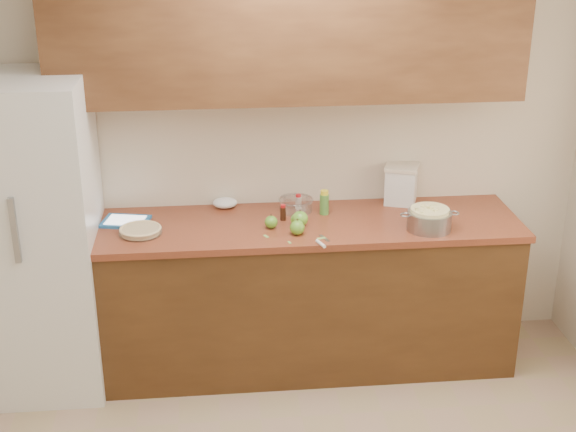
{
  "coord_description": "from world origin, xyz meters",
  "views": [
    {
      "loc": [
        -0.44,
        -2.74,
        2.69
      ],
      "look_at": [
        -0.02,
        1.43,
        0.98
      ],
      "focal_mm": 50.0,
      "sensor_mm": 36.0,
      "label": 1
    }
  ],
  "objects": [
    {
      "name": "mixing_bowl",
      "position": [
        0.05,
        1.65,
        0.96
      ],
      "size": [
        0.21,
        0.21,
        0.08
      ],
      "rotation": [
        0.0,
        0.0,
        0.1
      ],
      "color": "silver",
      "rests_on": "counter_run"
    },
    {
      "name": "fridge",
      "position": [
        -1.44,
        1.44,
        0.9
      ],
      "size": [
        0.7,
        0.7,
        1.8
      ],
      "primitive_type": "cube",
      "color": "white",
      "rests_on": "ground"
    },
    {
      "name": "pie",
      "position": [
        -0.85,
        1.39,
        0.94
      ],
      "size": [
        0.24,
        0.24,
        0.04
      ],
      "rotation": [
        0.0,
        0.0,
        0.12
      ],
      "color": "silver",
      "rests_on": "counter_run"
    },
    {
      "name": "upper_cabinets",
      "position": [
        0.0,
        1.63,
        1.95
      ],
      "size": [
        2.6,
        0.34,
        0.7
      ],
      "primitive_type": "cube",
      "color": "brown",
      "rests_on": "room_shell"
    },
    {
      "name": "peel_b",
      "position": [
        -0.16,
        1.29,
        0.92
      ],
      "size": [
        0.03,
        0.04,
        0.0
      ],
      "primitive_type": "cube",
      "rotation": [
        0.0,
        0.0,
        -1.13
      ],
      "color": "#8FBF5C",
      "rests_on": "counter_run"
    },
    {
      "name": "flour_canister",
      "position": [
        0.69,
        1.72,
        1.04
      ],
      "size": [
        0.25,
        0.25,
        0.24
      ],
      "rotation": [
        0.0,
        0.0,
        -0.34
      ],
      "color": "silver",
      "rests_on": "counter_run"
    },
    {
      "name": "cinnamon_shaker",
      "position": [
        0.06,
        1.68,
        0.96
      ],
      "size": [
        0.04,
        0.04,
        0.09
      ],
      "rotation": [
        0.0,
        0.0,
        0.38
      ],
      "color": "beige",
      "rests_on": "counter_run"
    },
    {
      "name": "vanilla_bottle",
      "position": [
        -0.04,
        1.51,
        0.97
      ],
      "size": [
        0.03,
        0.03,
        0.09
      ],
      "rotation": [
        0.0,
        0.0,
        0.2
      ],
      "color": "black",
      "rests_on": "counter_run"
    },
    {
      "name": "paper_towel",
      "position": [
        -0.37,
        1.74,
        0.95
      ],
      "size": [
        0.15,
        0.13,
        0.06
      ],
      "primitive_type": "ellipsoid",
      "rotation": [
        0.0,
        0.0,
        -0.04
      ],
      "color": "white",
      "rests_on": "counter_run"
    },
    {
      "name": "room_shell",
      "position": [
        0.0,
        0.0,
        1.3
      ],
      "size": [
        3.6,
        3.6,
        3.6
      ],
      "color": "tan",
      "rests_on": "ground"
    },
    {
      "name": "peel_a",
      "position": [
        -0.04,
        1.19,
        0.92
      ],
      "size": [
        0.02,
        0.04,
        0.0
      ],
      "primitive_type": "cube",
      "rotation": [
        0.0,
        0.0,
        -1.31
      ],
      "color": "#8FBF5C",
      "rests_on": "counter_run"
    },
    {
      "name": "apple_center",
      "position": [
        0.03,
        1.43,
        0.95
      ],
      "size": [
        0.07,
        0.07,
        0.08
      ],
      "color": "#5D9D2B",
      "rests_on": "counter_run"
    },
    {
      "name": "peel_c",
      "position": [
        0.14,
        1.23,
        0.92
      ],
      "size": [
        0.05,
        0.03,
        0.0
      ],
      "primitive_type": "cube",
      "rotation": [
        0.0,
        0.0,
        0.2
      ],
      "color": "#8FBF5C",
      "rests_on": "counter_run"
    },
    {
      "name": "tablet",
      "position": [
        -0.95,
        1.56,
        0.93
      ],
      "size": [
        0.29,
        0.25,
        0.02
      ],
      "rotation": [
        0.0,
        0.0,
        -0.21
      ],
      "color": "#2264A3",
      "rests_on": "counter_run"
    },
    {
      "name": "apple_left",
      "position": [
        -0.12,
        1.4,
        0.96
      ],
      "size": [
        0.07,
        0.07,
        0.08
      ],
      "color": "#5D9D2B",
      "rests_on": "counter_run"
    },
    {
      "name": "colander",
      "position": [
        0.76,
        1.3,
        0.98
      ],
      "size": [
        0.34,
        0.25,
        0.13
      ],
      "rotation": [
        0.0,
        0.0,
        -0.4
      ],
      "color": "gray",
      "rests_on": "counter_run"
    },
    {
      "name": "paring_knife",
      "position": [
        0.13,
        1.15,
        0.93
      ],
      "size": [
        0.08,
        0.18,
        0.02
      ],
      "rotation": [
        0.0,
        0.0,
        0.36
      ],
      "color": "gray",
      "rests_on": "counter_run"
    },
    {
      "name": "apple_front",
      "position": [
        0.01,
        1.3,
        0.96
      ],
      "size": [
        0.08,
        0.08,
        0.09
      ],
      "color": "#5D9D2B",
      "rests_on": "counter_run"
    },
    {
      "name": "apple_extra",
      "position": [
        0.04,
        1.41,
        0.97
      ],
      "size": [
        0.09,
        0.09,
        0.1
      ],
      "color": "#5D9D2B",
      "rests_on": "counter_run"
    },
    {
      "name": "counter_run",
      "position": [
        0.0,
        1.48,
        0.46
      ],
      "size": [
        2.64,
        0.68,
        0.92
      ],
      "color": "#4F3016",
      "rests_on": "ground"
    },
    {
      "name": "lemon_bottle",
      "position": [
        0.21,
        1.58,
        0.99
      ],
      "size": [
        0.05,
        0.05,
        0.15
      ],
      "rotation": [
        0.0,
        0.0,
        -0.08
      ],
      "color": "#4C8C38",
      "rests_on": "counter_run"
    }
  ]
}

